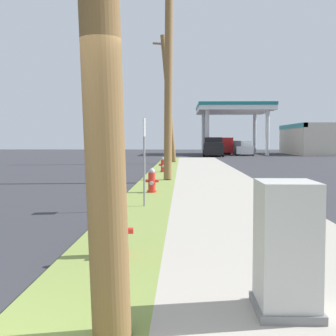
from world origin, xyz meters
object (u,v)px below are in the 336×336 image
(fire_hydrant_nearest, at_px, (118,232))
(fire_hydrant_fifth, at_px, (171,155))
(utility_pole_midground, at_px, (168,68))
(truck_black_on_apron, at_px, (213,147))
(utility_cabinet, at_px, (286,251))
(utility_pole_background, at_px, (168,98))
(truck_red_at_forecourt, at_px, (224,146))
(fire_hydrant_fourth, at_px, (167,159))
(car_teal_by_far_pump, at_px, (226,148))
(fire_hydrant_third, at_px, (163,165))
(fire_hydrant_second, at_px, (152,182))
(street_sign_post, at_px, (144,143))
(car_white_by_near_pump, at_px, (244,149))

(fire_hydrant_nearest, height_order, fire_hydrant_fifth, same)
(utility_pole_midground, xyz_separation_m, truck_black_on_apron, (3.82, 30.04, -3.69))
(fire_hydrant_fifth, height_order, utility_pole_midground, utility_pole_midground)
(fire_hydrant_nearest, relative_size, utility_cabinet, 0.61)
(utility_pole_midground, height_order, truck_black_on_apron, utility_pole_midground)
(utility_pole_background, height_order, utility_cabinet, utility_pole_background)
(utility_pole_background, bearing_deg, truck_red_at_forecourt, 75.35)
(fire_hydrant_fourth, distance_m, utility_pole_midground, 12.93)
(fire_hydrant_fifth, relative_size, car_teal_by_far_pump, 0.16)
(fire_hydrant_third, height_order, fire_hydrant_fourth, same)
(fire_hydrant_fourth, bearing_deg, fire_hydrant_third, -89.35)
(fire_hydrant_nearest, xyz_separation_m, utility_cabinet, (1.85, -2.07, 0.24))
(fire_hydrant_fifth, relative_size, truck_black_on_apron, 0.14)
(utility_pole_midground, relative_size, utility_cabinet, 7.20)
(utility_pole_midground, bearing_deg, fire_hydrant_second, -94.25)
(utility_pole_background, xyz_separation_m, car_teal_by_far_pump, (6.48, 25.77, -3.96))
(truck_black_on_apron, bearing_deg, utility_pole_background, -105.25)
(utility_pole_background, relative_size, street_sign_post, 4.23)
(fire_hydrant_fourth, distance_m, truck_red_at_forecourt, 25.72)
(utility_cabinet, xyz_separation_m, car_white_by_near_pump, (5.90, 48.06, 0.03))
(fire_hydrant_fifth, bearing_deg, fire_hydrant_nearest, -89.89)
(fire_hydrant_third, relative_size, utility_cabinet, 0.61)
(fire_hydrant_fourth, bearing_deg, fire_hydrant_fifth, 89.36)
(fire_hydrant_third, distance_m, fire_hydrant_fourth, 8.08)
(fire_hydrant_third, bearing_deg, utility_pole_background, 90.25)
(street_sign_post, relative_size, truck_red_at_forecourt, 0.39)
(fire_hydrant_third, distance_m, street_sign_post, 12.13)
(fire_hydrant_second, relative_size, fire_hydrant_fifth, 1.00)
(street_sign_post, bearing_deg, car_white_by_near_pump, 79.29)
(fire_hydrant_fifth, xyz_separation_m, car_teal_by_far_pump, (6.44, 19.95, 0.28))
(utility_cabinet, bearing_deg, fire_hydrant_fifth, 93.12)
(fire_hydrant_fourth, bearing_deg, utility_pole_background, 88.77)
(fire_hydrant_fifth, height_order, utility_pole_background, utility_pole_background)
(utility_pole_background, xyz_separation_m, street_sign_post, (0.08, -22.35, -3.05))
(utility_pole_background, distance_m, car_white_by_near_pump, 20.73)
(fire_hydrant_third, height_order, car_teal_by_far_pump, car_teal_by_far_pump)
(truck_black_on_apron, bearing_deg, fire_hydrant_third, -99.24)
(fire_hydrant_third, xyz_separation_m, utility_pole_background, (-0.05, 10.28, 4.24))
(street_sign_post, xyz_separation_m, car_white_by_near_pump, (7.77, 41.12, -0.91))
(fire_hydrant_second, bearing_deg, fire_hydrant_fourth, 90.38)
(utility_pole_background, distance_m, truck_black_on_apron, 16.62)
(fire_hydrant_nearest, bearing_deg, truck_black_on_apron, 84.46)
(utility_pole_midground, height_order, car_white_by_near_pump, utility_pole_midground)
(fire_hydrant_nearest, distance_m, car_teal_by_far_pump, 53.38)
(street_sign_post, bearing_deg, truck_black_on_apron, 83.72)
(street_sign_post, xyz_separation_m, truck_black_on_apron, (4.18, 37.96, -0.72))
(car_white_by_near_pump, height_order, truck_black_on_apron, truck_black_on_apron)
(fire_hydrant_fifth, height_order, street_sign_post, street_sign_post)
(utility_cabinet, height_order, truck_black_on_apron, truck_black_on_apron)
(fire_hydrant_second, xyz_separation_m, car_teal_by_far_pump, (6.42, 45.14, 0.28))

